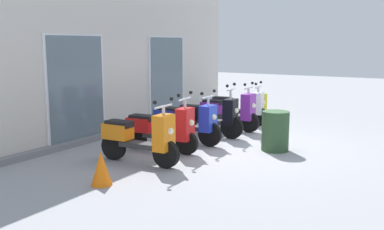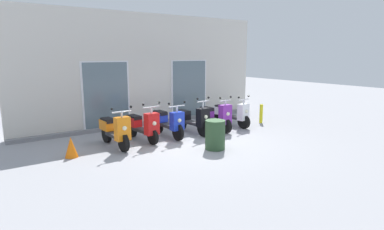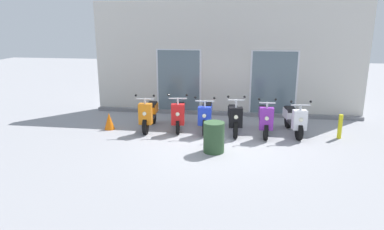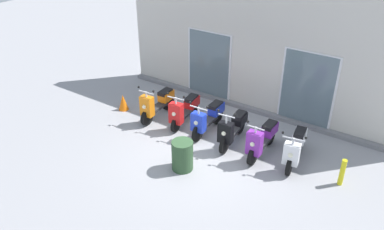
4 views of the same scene
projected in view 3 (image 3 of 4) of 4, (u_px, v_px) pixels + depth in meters
The scene contains 11 objects.
ground_plane at pixel (218, 141), 9.95m from camera, with size 40.00×40.00×0.00m, color #939399.
storefront_facade at pixel (226, 61), 12.39m from camera, with size 9.40×0.50×3.93m.
scooter_orange at pixel (149, 114), 10.92m from camera, with size 0.60×1.61×1.20m.
scooter_red at pixel (179, 114), 10.95m from camera, with size 0.59×1.57×1.21m.
scooter_blue at pixel (206, 115), 10.80m from camera, with size 0.62×1.65×1.16m.
scooter_black at pixel (234, 117), 10.61m from camera, with size 0.55×1.65×1.24m.
scooter_purple at pixel (265, 119), 10.42m from camera, with size 0.52×1.60×1.20m.
scooter_white at pixel (294, 119), 10.45m from camera, with size 0.65×1.62×1.14m.
curb_bollard at pixel (340, 127), 10.07m from camera, with size 0.12×0.12×0.70m, color yellow.
trash_bin at pixel (214, 137), 9.02m from camera, with size 0.54×0.54×0.79m, color #2D4C2D.
traffic_cone at pixel (109, 121), 10.94m from camera, with size 0.32×0.32×0.52m, color orange.
Camera 3 is at (0.65, -9.43, 3.29)m, focal length 33.14 mm.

